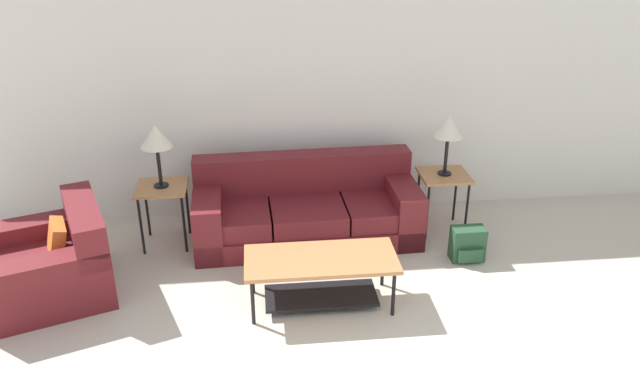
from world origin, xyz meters
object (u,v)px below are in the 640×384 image
couch (306,211)px  side_table_left (162,193)px  side_table_right (444,181)px  armchair (51,264)px  table_lamp_left (156,138)px  backpack (468,244)px  table_lamp_right (449,127)px  coffee_table (321,270)px

couch → side_table_left: (-1.43, -0.00, 0.27)m
side_table_right → armchair: bearing=-168.1°
table_lamp_left → backpack: (2.95, -0.63, -0.99)m
armchair → table_lamp_right: table_lamp_right is taller
table_lamp_left → table_lamp_right: size_ratio=1.00×
couch → table_lamp_right: 1.67m
side_table_left → table_lamp_right: 2.92m
couch → armchair: 2.46m
coffee_table → side_table_right: (1.41, 1.22, 0.22)m
side_table_right → table_lamp_left: size_ratio=1.02×
side_table_right → table_lamp_right: size_ratio=1.02×
couch → armchair: bearing=-161.1°
coffee_table → side_table_left: bearing=139.9°
table_lamp_right → armchair: bearing=-168.1°
couch → backpack: couch is taller
side_table_left → table_lamp_left: (-0.00, 0.00, 0.58)m
side_table_right → table_lamp_left: bearing=180.0°
armchair → table_lamp_left: bearing=41.6°
armchair → side_table_right: (3.76, 0.79, 0.28)m
coffee_table → side_table_right: size_ratio=2.01×
backpack → coffee_table: bearing=-158.5°
side_table_left → side_table_right: bearing=0.0°
side_table_right → table_lamp_right: bearing=0.0°
couch → coffee_table: bearing=-88.9°
couch → table_lamp_left: size_ratio=3.63×
table_lamp_left → side_table_right: bearing=0.0°
couch → coffee_table: (0.02, -1.22, 0.05)m
coffee_table → armchair: bearing=169.7°
armchair → coffee_table: 2.39m
table_lamp_left → coffee_table: bearing=-40.1°
table_lamp_left → backpack: bearing=-12.1°
armchair → backpack: bearing=2.4°
armchair → side_table_right: bearing=11.9°
armchair → side_table_left: armchair is taller
table_lamp_left → table_lamp_right: same height
couch → backpack: (1.52, -0.63, -0.13)m
coffee_table → couch: bearing=91.1°
backpack → table_lamp_left: bearing=167.9°
couch → table_lamp_right: size_ratio=3.63×
side_table_left → couch: bearing=0.1°
armchair → side_table_left: 1.23m
backpack → side_table_right: bearing=97.9°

